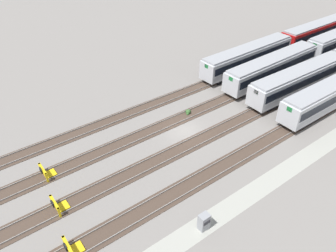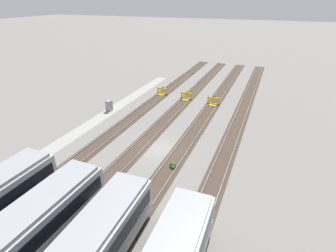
{
  "view_description": "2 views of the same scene",
  "coord_description": "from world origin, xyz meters",
  "px_view_note": "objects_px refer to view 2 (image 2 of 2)",
  "views": [
    {
      "loc": [
        -20.09,
        -23.67,
        23.1
      ],
      "look_at": [
        -2.42,
        0.0,
        1.8
      ],
      "focal_mm": 35.0,
      "sensor_mm": 36.0,
      "label": 1
    },
    {
      "loc": [
        23.2,
        10.48,
        15.42
      ],
      "look_at": [
        -2.42,
        0.0,
        1.8
      ],
      "focal_mm": 28.0,
      "sensor_mm": 36.0,
      "label": 2
    }
  ],
  "objects_px": {
    "weed_clump": "(173,165)",
    "electrical_cabinet": "(109,106)",
    "bumper_stop_near_inner_track": "(186,97)",
    "bumper_stop_middle_track": "(213,102)",
    "bumper_stop_nearest_track": "(162,92)"
  },
  "relations": [
    {
      "from": "bumper_stop_nearest_track",
      "to": "weed_clump",
      "type": "height_order",
      "value": "bumper_stop_nearest_track"
    },
    {
      "from": "bumper_stop_nearest_track",
      "to": "electrical_cabinet",
      "type": "distance_m",
      "value": 10.72
    },
    {
      "from": "weed_clump",
      "to": "electrical_cabinet",
      "type": "bearing_deg",
      "value": -125.4
    },
    {
      "from": "bumper_stop_middle_track",
      "to": "electrical_cabinet",
      "type": "xyz_separation_m",
      "value": [
        8.34,
        -13.93,
        0.29
      ]
    },
    {
      "from": "bumper_stop_near_inner_track",
      "to": "weed_clump",
      "type": "distance_m",
      "value": 19.72
    },
    {
      "from": "bumper_stop_middle_track",
      "to": "bumper_stop_near_inner_track",
      "type": "bearing_deg",
      "value": -97.72
    },
    {
      "from": "bumper_stop_nearest_track",
      "to": "weed_clump",
      "type": "relative_size",
      "value": 2.18
    },
    {
      "from": "bumper_stop_near_inner_track",
      "to": "bumper_stop_middle_track",
      "type": "distance_m",
      "value": 4.78
    },
    {
      "from": "bumper_stop_near_inner_track",
      "to": "weed_clump",
      "type": "bearing_deg",
      "value": 14.72
    },
    {
      "from": "weed_clump",
      "to": "bumper_stop_nearest_track",
      "type": "bearing_deg",
      "value": -153.82
    },
    {
      "from": "bumper_stop_nearest_track",
      "to": "bumper_stop_middle_track",
      "type": "bearing_deg",
      "value": 81.53
    },
    {
      "from": "bumper_stop_middle_track",
      "to": "weed_clump",
      "type": "height_order",
      "value": "bumper_stop_middle_track"
    },
    {
      "from": "bumper_stop_nearest_track",
      "to": "weed_clump",
      "type": "distance_m",
      "value": 22.11
    },
    {
      "from": "electrical_cabinet",
      "to": "weed_clump",
      "type": "distance_m",
      "value": 17.44
    },
    {
      "from": "bumper_stop_nearest_track",
      "to": "bumper_stop_near_inner_track",
      "type": "distance_m",
      "value": 4.8
    }
  ]
}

